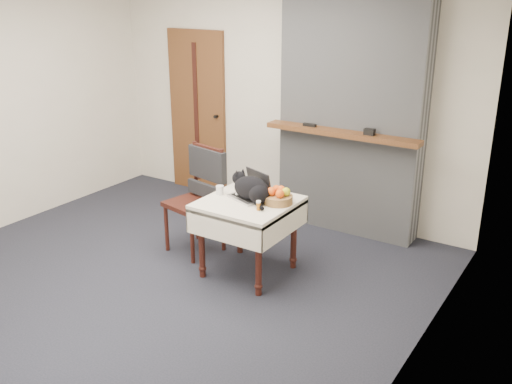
# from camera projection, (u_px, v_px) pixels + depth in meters

# --- Properties ---
(ground) EXTENTS (4.50, 4.50, 0.00)m
(ground) POSITION_uv_depth(u_px,v_px,m) (170.00, 273.00, 5.22)
(ground) COLOR black
(ground) RESTS_ON ground
(room_shell) EXTENTS (4.52, 4.01, 2.61)m
(room_shell) POSITION_uv_depth(u_px,v_px,m) (195.00, 73.00, 4.99)
(room_shell) COLOR beige
(room_shell) RESTS_ON ground
(door) EXTENTS (0.82, 0.10, 2.00)m
(door) POSITION_uv_depth(u_px,v_px,m) (198.00, 113.00, 7.05)
(door) COLOR brown
(door) RESTS_ON ground
(chimney) EXTENTS (1.62, 0.48, 2.60)m
(chimney) POSITION_uv_depth(u_px,v_px,m) (352.00, 110.00, 5.78)
(chimney) COLOR gray
(chimney) RESTS_ON ground
(side_table) EXTENTS (0.78, 0.78, 0.70)m
(side_table) POSITION_uv_depth(u_px,v_px,m) (248.00, 213.00, 5.05)
(side_table) COLOR black
(side_table) RESTS_ON ground
(laptop) EXTENTS (0.40, 0.37, 0.24)m
(laptop) POSITION_uv_depth(u_px,v_px,m) (252.00, 191.00, 5.07)
(laptop) COLOR #B7B7BC
(laptop) RESTS_ON side_table
(cat) EXTENTS (0.48, 0.33, 0.25)m
(cat) POSITION_uv_depth(u_px,v_px,m) (252.00, 189.00, 4.98)
(cat) COLOR black
(cat) RESTS_ON side_table
(cream_jar) EXTENTS (0.07, 0.07, 0.08)m
(cream_jar) POSITION_uv_depth(u_px,v_px,m) (220.00, 190.00, 5.15)
(cream_jar) COLOR silver
(cream_jar) RESTS_ON side_table
(pill_bottle) EXTENTS (0.04, 0.04, 0.08)m
(pill_bottle) POSITION_uv_depth(u_px,v_px,m) (259.00, 205.00, 4.79)
(pill_bottle) COLOR #A35E14
(pill_bottle) RESTS_ON side_table
(fruit_basket) EXTENTS (0.26, 0.26, 0.15)m
(fruit_basket) POSITION_uv_depth(u_px,v_px,m) (278.00, 197.00, 4.94)
(fruit_basket) COLOR #93623B
(fruit_basket) RESTS_ON side_table
(desk_clutter) EXTENTS (0.10, 0.11, 0.01)m
(desk_clutter) POSITION_uv_depth(u_px,v_px,m) (275.00, 202.00, 4.97)
(desk_clutter) COLOR black
(desk_clutter) RESTS_ON side_table
(chair) EXTENTS (0.55, 0.54, 1.04)m
(chair) POSITION_uv_depth(u_px,v_px,m) (202.00, 184.00, 5.53)
(chair) COLOR black
(chair) RESTS_ON ground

